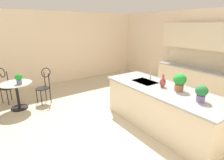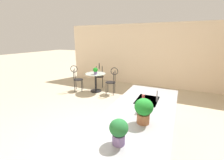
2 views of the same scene
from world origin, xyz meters
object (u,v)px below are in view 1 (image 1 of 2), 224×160
(potted_plant_counter_far, at_px, (201,92))
(potted_plant_counter_near, at_px, (180,81))
(potted_plant_on_table, at_px, (19,78))
(chair_near_window, at_px, (44,84))
(vase_on_counter, at_px, (163,82))
(bistro_table, at_px, (17,93))
(chair_toward_desk, at_px, (6,84))

(potted_plant_counter_far, bearing_deg, potted_plant_counter_near, 165.09)
(potted_plant_on_table, relative_size, potted_plant_counter_near, 0.72)
(potted_plant_on_table, xyz_separation_m, potted_plant_counter_far, (3.54, 2.41, 0.20))
(chair_near_window, height_order, potted_plant_counter_far, potted_plant_counter_far)
(potted_plant_counter_far, relative_size, vase_on_counter, 1.05)
(bistro_table, distance_m, potted_plant_counter_near, 4.13)
(potted_plant_counter_far, bearing_deg, chair_toward_desk, -148.12)
(bistro_table, distance_m, potted_plant_counter_far, 4.47)
(chair_toward_desk, height_order, potted_plant_counter_far, potted_plant_counter_far)
(chair_toward_desk, relative_size, potted_plant_on_table, 3.99)
(chair_toward_desk, distance_m, vase_on_counter, 4.39)
(chair_near_window, distance_m, potted_plant_on_table, 0.73)
(potted_plant_counter_far, bearing_deg, bistro_table, -145.78)
(bistro_table, distance_m, potted_plant_on_table, 0.46)
(bistro_table, xyz_separation_m, potted_plant_on_table, (0.12, 0.08, 0.44))
(bistro_table, relative_size, chair_near_window, 0.77)
(chair_toward_desk, xyz_separation_m, potted_plant_counter_near, (3.75, 2.82, 0.56))
(chair_toward_desk, bearing_deg, chair_near_window, 54.59)
(potted_plant_on_table, bearing_deg, potted_plant_counter_far, 34.25)
(bistro_table, bearing_deg, potted_plant_on_table, 33.31)
(potted_plant_on_table, distance_m, vase_on_counter, 3.62)
(bistro_table, height_order, chair_near_window, chair_near_window)
(vase_on_counter, bearing_deg, potted_plant_counter_far, -3.56)
(potted_plant_on_table, bearing_deg, potted_plant_counter_near, 40.53)
(chair_near_window, distance_m, potted_plant_counter_far, 4.09)
(bistro_table, relative_size, potted_plant_counter_far, 2.66)
(chair_near_window, xyz_separation_m, potted_plant_counter_near, (3.11, 1.91, 0.56))
(potted_plant_on_table, xyz_separation_m, vase_on_counter, (2.64, 2.47, 0.14))
(potted_plant_on_table, bearing_deg, vase_on_counter, 43.05)
(potted_plant_counter_far, bearing_deg, vase_on_counter, 176.44)
(chair_near_window, relative_size, potted_plant_on_table, 3.99)
(chair_near_window, relative_size, potted_plant_counter_far, 3.46)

